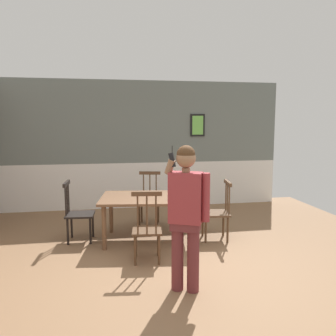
# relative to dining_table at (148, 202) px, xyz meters

# --- Properties ---
(ground_plane) EXTENTS (7.85, 7.85, 0.00)m
(ground_plane) POSITION_rel_dining_table_xyz_m (0.15, -1.22, -0.65)
(ground_plane) COLOR #846042
(room_back_partition) EXTENTS (6.41, 0.17, 2.88)m
(room_back_partition) POSITION_rel_dining_table_xyz_m (0.16, 2.35, 0.73)
(room_back_partition) COLOR slate
(room_back_partition) RESTS_ON ground_plane
(dining_table) EXTENTS (1.66, 1.26, 0.74)m
(dining_table) POSITION_rel_dining_table_xyz_m (0.00, 0.00, 0.00)
(dining_table) COLOR brown
(dining_table) RESTS_ON ground_plane
(chair_near_window) EXTENTS (0.51, 0.51, 0.99)m
(chair_near_window) POSITION_rel_dining_table_xyz_m (1.14, -0.16, -0.18)
(chair_near_window) COLOR #513823
(chair_near_window) RESTS_ON ground_plane
(chair_by_doorway) EXTENTS (0.48, 0.48, 1.00)m
(chair_by_doorway) POSITION_rel_dining_table_xyz_m (-1.14, 0.16, -0.18)
(chair_by_doorway) COLOR black
(chair_by_doorway) RESTS_ON ground_plane
(chair_at_table_head) EXTENTS (0.49, 0.49, 1.01)m
(chair_at_table_head) POSITION_rel_dining_table_xyz_m (0.13, 0.91, -0.18)
(chair_at_table_head) COLOR #513823
(chair_at_table_head) RESTS_ON ground_plane
(chair_opposite_corner) EXTENTS (0.45, 0.45, 1.03)m
(chair_opposite_corner) POSITION_rel_dining_table_xyz_m (-0.13, -0.91, -0.17)
(chair_opposite_corner) COLOR #513823
(chair_opposite_corner) RESTS_ON ground_plane
(person_figure) EXTENTS (0.50, 0.34, 1.70)m
(person_figure) POSITION_rel_dining_table_xyz_m (0.21, -1.84, 0.32)
(person_figure) COLOR brown
(person_figure) RESTS_ON ground_plane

